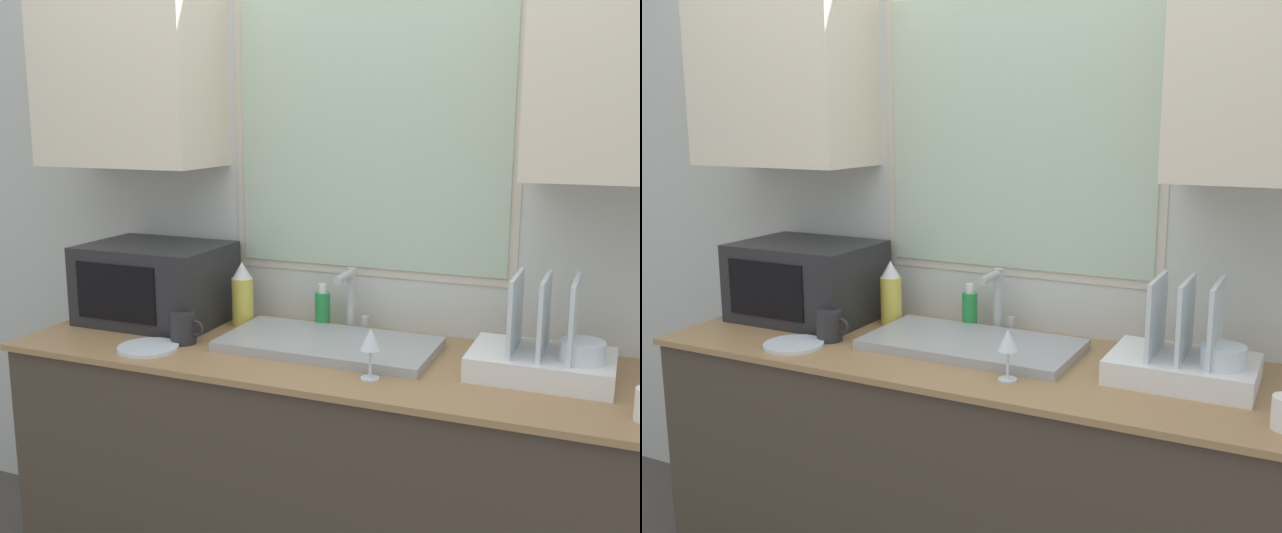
# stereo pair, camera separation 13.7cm
# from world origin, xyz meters

# --- Properties ---
(countertop) EXTENTS (2.06, 0.67, 0.90)m
(countertop) POSITION_xyz_m (0.00, 0.32, 0.45)
(countertop) COLOR #42382D
(countertop) RESTS_ON ground_plane
(wall_back) EXTENTS (6.00, 0.38, 2.60)m
(wall_back) POSITION_xyz_m (0.00, 0.63, 1.41)
(wall_back) COLOR silver
(wall_back) RESTS_ON ground_plane
(sink_basin) EXTENTS (0.67, 0.35, 0.03)m
(sink_basin) POSITION_xyz_m (-0.03, 0.36, 0.91)
(sink_basin) COLOR #9EA0A5
(sink_basin) RESTS_ON countertop
(faucet) EXTENTS (0.08, 0.15, 0.22)m
(faucet) POSITION_xyz_m (-0.03, 0.54, 1.02)
(faucet) COLOR #B7B7BC
(faucet) RESTS_ON countertop
(microwave) EXTENTS (0.49, 0.37, 0.28)m
(microwave) POSITION_xyz_m (-0.73, 0.42, 1.04)
(microwave) COLOR #232326
(microwave) RESTS_ON countertop
(dish_rack) EXTENTS (0.40, 0.28, 0.29)m
(dish_rack) POSITION_xyz_m (0.63, 0.35, 0.96)
(dish_rack) COLOR white
(dish_rack) RESTS_ON countertop
(spray_bottle) EXTENTS (0.08, 0.08, 0.23)m
(spray_bottle) POSITION_xyz_m (-0.42, 0.49, 1.01)
(spray_bottle) COLOR #D8CC4C
(spray_bottle) RESTS_ON countertop
(soap_bottle) EXTENTS (0.05, 0.05, 0.16)m
(soap_bottle) POSITION_xyz_m (-0.13, 0.55, 0.97)
(soap_bottle) COLOR #268C3F
(soap_bottle) RESTS_ON countertop
(mug_near_sink) EXTENTS (0.12, 0.08, 0.10)m
(mug_near_sink) POSITION_xyz_m (-0.49, 0.23, 0.95)
(mug_near_sink) COLOR #262628
(mug_near_sink) RESTS_ON countertop
(wine_glass) EXTENTS (0.06, 0.06, 0.15)m
(wine_glass) POSITION_xyz_m (0.18, 0.15, 1.01)
(wine_glass) COLOR silver
(wine_glass) RESTS_ON countertop
(small_plate) EXTENTS (0.19, 0.19, 0.01)m
(small_plate) POSITION_xyz_m (-0.56, 0.13, 0.90)
(small_plate) COLOR silver
(small_plate) RESTS_ON countertop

